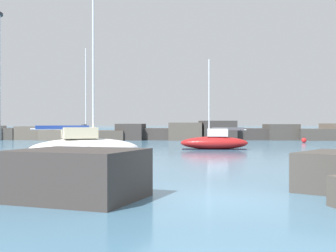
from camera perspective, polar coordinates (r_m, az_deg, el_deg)
ground_plane at (r=13.71m, az=6.24°, el=-8.86°), size 600.00×600.00×0.00m
open_sea_beyond at (r=119.34m, az=1.79°, el=-0.62°), size 400.00×116.00×0.01m
breakwater_jetty at (r=59.29m, az=3.12°, el=-0.84°), size 59.39×6.58×2.43m
foreground_rocks at (r=13.70m, az=8.29°, el=-6.27°), size 15.28×7.52×1.44m
sailboat_moored_1 at (r=47.21m, az=-10.03°, el=-1.46°), size 3.33×8.61×9.69m
sailboat_moored_3 at (r=27.78m, az=-10.13°, el=-2.61°), size 6.90×4.63×10.24m
sailboat_moored_4 at (r=38.49m, az=5.69°, el=-1.92°), size 5.58×2.00×7.39m
mooring_buoy_orange_near at (r=52.98m, az=16.24°, el=-1.68°), size 0.54×0.54×0.74m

